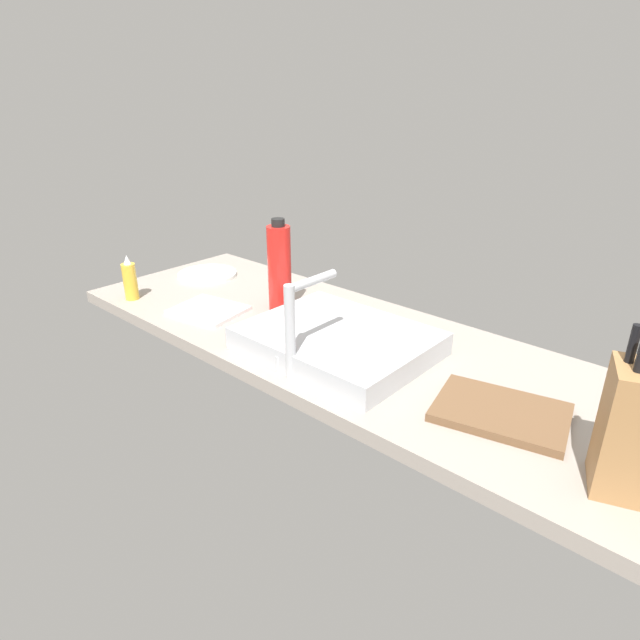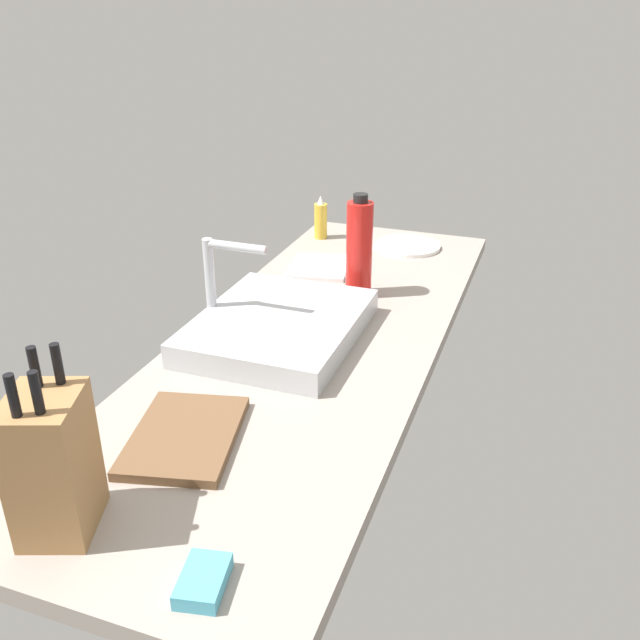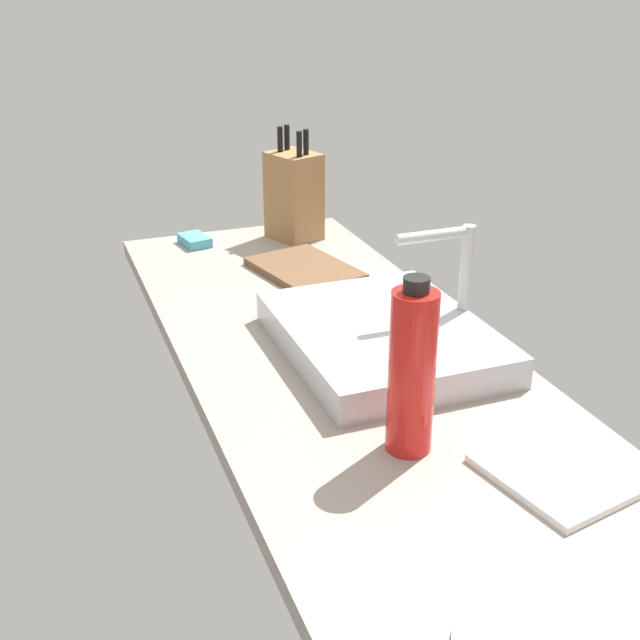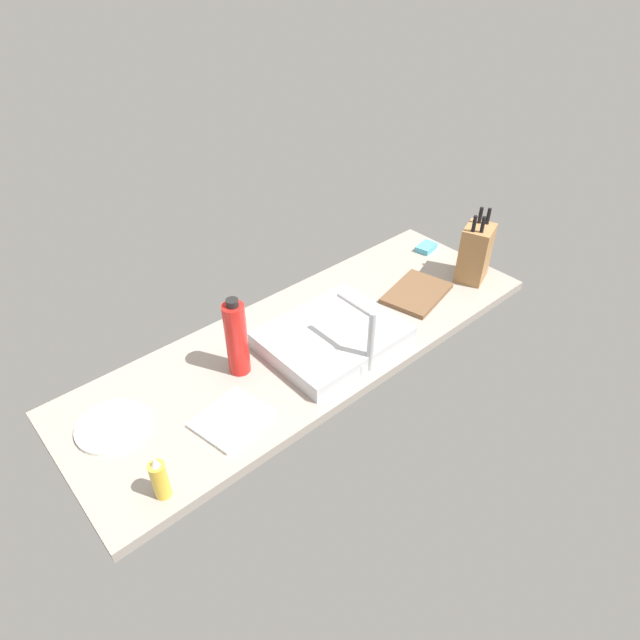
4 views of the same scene
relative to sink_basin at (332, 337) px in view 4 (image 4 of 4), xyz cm
name	(u,v)px [view 4 (image 4 of 4)]	position (x,y,z in cm)	size (l,w,h in cm)	color
countertop_slab	(311,342)	(3.62, -7.07, -4.65)	(170.14, 58.27, 3.50)	gray
sink_basin	(332,337)	(0.00, 0.00, 0.00)	(44.54, 35.32, 5.80)	#B7BABF
faucet	(366,332)	(-0.18, 14.89, 10.88)	(5.50, 15.89, 22.45)	#B7BABF
knife_block	(475,253)	(-68.61, 6.37, 8.51)	(15.39, 13.93, 28.63)	#9E7042
cutting_board	(417,293)	(-43.34, 0.14, -2.00)	(25.78, 18.25, 1.80)	brown
soap_bottle	(160,479)	(71.60, 15.33, 3.31)	(4.21, 4.21, 14.23)	gold
water_bottle	(237,338)	(30.78, -9.95, 10.07)	(6.90, 6.90, 27.43)	red
dinner_plate	(112,426)	(71.94, -13.99, -2.30)	(20.42, 20.42, 1.20)	white
dish_towel	(231,419)	(44.94, 6.09, -2.30)	(19.57, 16.34, 1.20)	white
dish_sponge	(426,247)	(-72.29, -19.38, -1.70)	(9.00, 6.00, 2.40)	#4CA3BC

